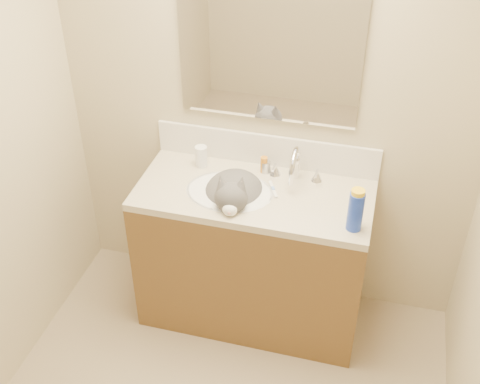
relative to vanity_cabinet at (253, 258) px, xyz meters
The scene contains 16 objects.
room_shell 1.45m from the vanity_cabinet, 90.00° to the right, with size 2.24×2.54×2.52m.
vanity_cabinet is the anchor object (origin of this frame).
counter_slab 0.43m from the vanity_cabinet, ahead, with size 1.20×0.55×0.04m, color beige.
basin 0.40m from the vanity_cabinet, 165.96° to the right, with size 0.45×0.36×0.14m, color white.
faucet 0.58m from the vanity_cabinet, 37.29° to the left, with size 0.28×0.20×0.21m.
cat 0.44m from the vanity_cabinet, 162.45° to the right, with size 0.40×0.46×0.33m.
backsplash 0.60m from the vanity_cabinet, 90.00° to the left, with size 1.20×0.02×0.18m, color silver.
mirror 1.16m from the vanity_cabinet, 90.00° to the left, with size 0.90×0.02×0.80m, color white.
pill_bottle 0.63m from the vanity_cabinet, 154.11° to the left, with size 0.06×0.06×0.12m, color white.
pill_label 0.62m from the vanity_cabinet, 154.11° to the left, with size 0.06×0.06×0.04m, color orange.
silver_jar 0.52m from the vanity_cabinet, 85.45° to the left, with size 0.06×0.06×0.06m, color #B7B7BC.
amber_bottle 0.53m from the vanity_cabinet, 87.66° to the left, with size 0.04×0.04×0.09m, color orange.
toothbrush 0.47m from the vanity_cabinet, 21.76° to the left, with size 0.02×0.14×0.01m, color white.
toothbrush_head 0.47m from the vanity_cabinet, 21.76° to the left, with size 0.01×0.03×0.01m, color #6D94E8.
spray_can 0.77m from the vanity_cabinet, 17.83° to the right, with size 0.07×0.07×0.20m, color #1B39C2.
spray_cap 0.85m from the vanity_cabinet, 17.83° to the right, with size 0.06×0.06×0.04m, color yellow.
Camera 1 is at (0.57, -1.43, 2.63)m, focal length 45.00 mm.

